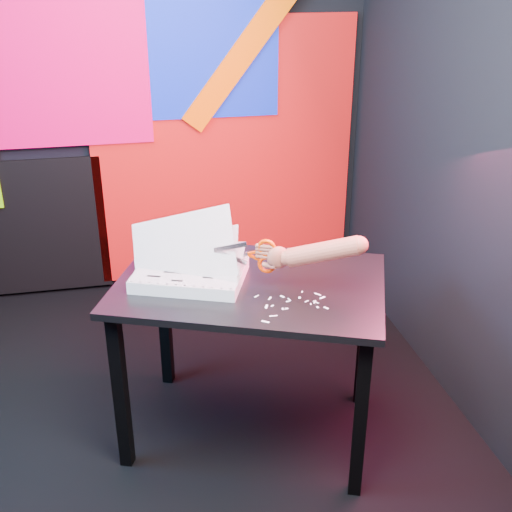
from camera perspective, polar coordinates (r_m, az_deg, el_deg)
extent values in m
cube|color=black|center=(3.02, -10.54, -15.33)|extent=(3.00, 3.00, 0.01)
cube|color=black|center=(3.87, -12.97, 15.66)|extent=(3.00, 0.01, 2.70)
cube|color=black|center=(1.01, -13.44, -10.99)|extent=(3.00, 0.01, 2.70)
cube|color=black|center=(2.79, 20.00, 11.43)|extent=(0.01, 3.00, 2.70)
cube|color=red|center=(3.99, -2.81, 9.14)|extent=(1.60, 0.02, 1.60)
cube|color=#0E27D7|center=(3.84, -4.52, 17.63)|extent=(0.85, 0.02, 0.75)
cube|color=#EC0052|center=(3.83, -16.83, 15.17)|extent=(0.95, 0.02, 0.80)
cube|color=#FF5400|center=(3.86, 0.15, 19.24)|extent=(0.91, 0.02, 1.11)
cube|color=black|center=(2.67, -11.94, -11.78)|extent=(0.06, 0.06, 0.72)
cube|color=black|center=(3.13, -8.12, -5.49)|extent=(0.06, 0.06, 0.72)
cube|color=black|center=(2.52, 9.26, -14.09)|extent=(0.06, 0.06, 0.72)
cube|color=black|center=(3.00, 9.53, -7.03)|extent=(0.06, 0.06, 0.72)
cube|color=black|center=(2.59, -0.52, -2.56)|extent=(1.25, 1.05, 0.03)
cube|color=silver|center=(2.60, -5.86, -1.65)|extent=(0.51, 0.45, 0.05)
cube|color=white|center=(2.59, -5.88, -1.14)|extent=(0.51, 0.44, 0.00)
cube|color=white|center=(2.58, -5.89, -1.04)|extent=(0.49, 0.43, 0.13)
cube|color=white|center=(2.59, -6.17, -0.44)|extent=(0.45, 0.39, 0.23)
cube|color=white|center=(2.58, -6.47, 0.62)|extent=(0.40, 0.33, 0.32)
cylinder|color=black|center=(2.52, -11.02, -2.22)|extent=(0.01, 0.01, 0.00)
cylinder|color=black|center=(2.51, -10.26, -2.28)|extent=(0.01, 0.01, 0.00)
cylinder|color=black|center=(2.50, -9.49, -2.35)|extent=(0.01, 0.01, 0.00)
cylinder|color=black|center=(2.49, -8.71, -2.41)|extent=(0.01, 0.01, 0.00)
cylinder|color=black|center=(2.47, -7.92, -2.48)|extent=(0.01, 0.01, 0.00)
cylinder|color=black|center=(2.47, -7.13, -2.55)|extent=(0.01, 0.01, 0.00)
cylinder|color=black|center=(2.46, -6.34, -2.61)|extent=(0.01, 0.01, 0.00)
cylinder|color=black|center=(2.45, -5.54, -2.68)|extent=(0.01, 0.01, 0.00)
cylinder|color=black|center=(2.44, -4.73, -2.74)|extent=(0.01, 0.01, 0.00)
cylinder|color=black|center=(2.43, -3.92, -2.81)|extent=(0.01, 0.01, 0.00)
cylinder|color=black|center=(2.42, -3.10, -2.87)|extent=(0.01, 0.01, 0.00)
cylinder|color=black|center=(2.42, -2.27, -2.94)|extent=(0.01, 0.01, 0.00)
cylinder|color=black|center=(2.76, -9.04, 0.48)|extent=(0.01, 0.01, 0.00)
cylinder|color=black|center=(2.75, -8.34, 0.43)|extent=(0.01, 0.01, 0.00)
cylinder|color=black|center=(2.74, -7.63, 0.38)|extent=(0.01, 0.01, 0.00)
cylinder|color=black|center=(2.73, -6.91, 0.33)|extent=(0.01, 0.01, 0.00)
cylinder|color=black|center=(2.72, -6.20, 0.28)|extent=(0.01, 0.01, 0.00)
cylinder|color=black|center=(2.72, -5.47, 0.23)|extent=(0.01, 0.01, 0.00)
cylinder|color=black|center=(2.71, -4.75, 0.18)|extent=(0.01, 0.01, 0.00)
cylinder|color=black|center=(2.70, -4.02, 0.13)|extent=(0.01, 0.01, 0.00)
cylinder|color=black|center=(2.69, -3.28, 0.08)|extent=(0.01, 0.01, 0.00)
cylinder|color=black|center=(2.69, -2.54, 0.03)|extent=(0.01, 0.01, 0.00)
cylinder|color=black|center=(2.68, -1.80, -0.02)|extent=(0.01, 0.01, 0.00)
cylinder|color=black|center=(2.67, -1.05, -0.07)|extent=(0.01, 0.01, 0.00)
cube|color=black|center=(2.66, -7.68, -0.43)|extent=(0.08, 0.04, 0.00)
cube|color=black|center=(2.61, -5.22, -0.83)|extent=(0.06, 0.03, 0.00)
cube|color=black|center=(2.56, -7.11, -1.47)|extent=(0.10, 0.05, 0.00)
cube|color=black|center=(2.51, -4.29, -1.92)|extent=(0.05, 0.03, 0.00)
cube|color=black|center=(2.54, -9.09, -1.78)|extent=(0.06, 0.03, 0.00)
cube|color=black|center=(2.65, -4.22, -0.36)|extent=(0.07, 0.03, 0.00)
cube|color=black|center=(2.49, -7.03, -2.19)|extent=(0.05, 0.03, 0.00)
cube|color=silver|center=(2.50, -2.31, 0.80)|extent=(0.13, 0.07, 0.06)
cube|color=silver|center=(2.52, -2.29, -0.07)|extent=(0.13, 0.07, 0.06)
cylinder|color=silver|center=(2.49, -0.84, 0.19)|extent=(0.02, 0.02, 0.01)
cube|color=red|center=(2.49, -0.30, -0.05)|extent=(0.05, 0.03, 0.02)
cube|color=red|center=(2.48, -0.30, 0.31)|extent=(0.05, 0.03, 0.02)
torus|color=red|center=(2.46, 0.96, 0.72)|extent=(0.07, 0.05, 0.07)
torus|color=red|center=(2.49, 0.95, -0.76)|extent=(0.07, 0.05, 0.07)
ellipsoid|color=brown|center=(2.46, 1.98, -0.15)|extent=(0.09, 0.05, 0.09)
cylinder|color=brown|center=(2.47, 0.96, -0.10)|extent=(0.07, 0.05, 0.02)
cylinder|color=brown|center=(2.47, 0.96, 0.25)|extent=(0.06, 0.04, 0.02)
cylinder|color=brown|center=(2.46, 0.96, 0.55)|extent=(0.06, 0.04, 0.02)
cylinder|color=brown|center=(2.45, 0.96, 0.83)|extent=(0.05, 0.04, 0.02)
cylinder|color=brown|center=(2.47, 1.19, -0.86)|extent=(0.06, 0.05, 0.03)
cylinder|color=brown|center=(2.45, 2.98, -0.18)|extent=(0.07, 0.08, 0.06)
cylinder|color=brown|center=(2.41, 6.01, 0.38)|extent=(0.29, 0.20, 0.16)
sphere|color=brown|center=(2.38, 9.15, 0.95)|extent=(0.07, 0.07, 0.07)
cube|color=white|center=(2.39, 2.60, -4.72)|extent=(0.02, 0.01, 0.00)
cube|color=white|center=(2.41, 5.49, -4.55)|extent=(0.01, 0.01, 0.00)
cube|color=white|center=(2.47, 0.06, -3.59)|extent=(0.02, 0.02, 0.00)
cube|color=white|center=(2.43, 4.89, -4.27)|extent=(0.01, 0.01, 0.00)
cube|color=white|center=(2.34, 1.56, -5.34)|extent=(0.03, 0.01, 0.00)
cube|color=white|center=(2.40, 0.94, -4.52)|extent=(0.02, 0.03, 0.00)
cube|color=white|center=(2.44, 2.85, -4.05)|extent=(0.02, 0.01, 0.00)
cube|color=white|center=(2.50, 5.51, -3.40)|extent=(0.02, 0.03, 0.00)
cube|color=white|center=(2.48, 5.92, -3.69)|extent=(0.03, 0.02, 0.00)
cube|color=white|center=(2.51, 4.13, -3.19)|extent=(0.01, 0.01, 0.00)
cube|color=white|center=(2.45, 2.98, -3.88)|extent=(0.01, 0.02, 0.00)
cube|color=white|center=(2.44, 5.24, -4.08)|extent=(0.02, 0.02, 0.00)
cube|color=white|center=(2.47, 2.36, -3.62)|extent=(0.02, 0.02, 0.00)
cube|color=white|center=(2.39, 2.46, -4.70)|extent=(0.02, 0.01, 0.00)
cube|color=white|center=(2.41, 1.46, -4.45)|extent=(0.02, 0.01, 0.00)
cube|color=white|center=(2.45, 4.53, -4.03)|extent=(0.02, 0.01, 0.00)
cube|color=white|center=(2.46, 1.25, -3.78)|extent=(0.02, 0.02, 0.00)
cube|color=white|center=(2.47, 3.89, -3.71)|extent=(0.01, 0.02, 0.00)
cube|color=white|center=(2.31, 0.84, -5.86)|extent=(0.03, 0.02, 0.00)
cube|color=white|center=(2.41, 6.26, -4.61)|extent=(0.02, 0.02, 0.00)
cube|color=white|center=(2.44, 5.34, -4.10)|extent=(0.02, 0.02, 0.00)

